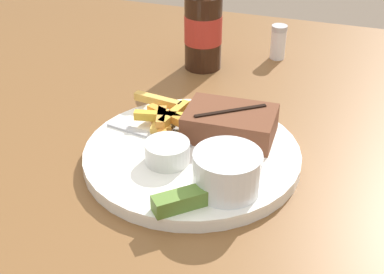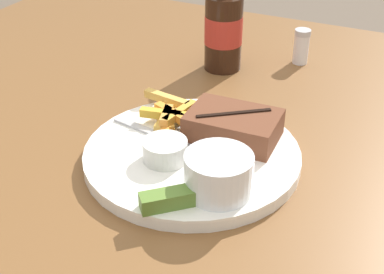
{
  "view_description": "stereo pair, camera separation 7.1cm",
  "coord_description": "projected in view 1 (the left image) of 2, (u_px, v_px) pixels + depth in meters",
  "views": [
    {
      "loc": [
        0.2,
        -0.57,
        1.17
      ],
      "look_at": [
        0.0,
        0.0,
        0.79
      ],
      "focal_mm": 50.0,
      "sensor_mm": 36.0,
      "label": 1
    },
    {
      "loc": [
        0.26,
        -0.54,
        1.17
      ],
      "look_at": [
        0.0,
        0.0,
        0.79
      ],
      "focal_mm": 50.0,
      "sensor_mm": 36.0,
      "label": 2
    }
  ],
  "objects": [
    {
      "name": "coleslaw_cup",
      "position": [
        227.0,
        169.0,
        0.63
      ],
      "size": [
        0.08,
        0.08,
        0.05
      ],
      "color": "white",
      "rests_on": "dinner_plate"
    },
    {
      "name": "fork_utensil",
      "position": [
        144.0,
        134.0,
        0.75
      ],
      "size": [
        0.13,
        0.04,
        0.0
      ],
      "rotation": [
        0.0,
        0.0,
        6.1
      ],
      "color": "#B7B7BC",
      "rests_on": "dinner_plate"
    },
    {
      "name": "fries_pile",
      "position": [
        166.0,
        116.0,
        0.77
      ],
      "size": [
        0.12,
        0.12,
        0.02
      ],
      "color": "orange",
      "rests_on": "dinner_plate"
    },
    {
      "name": "dinner_plate",
      "position": [
        192.0,
        155.0,
        0.72
      ],
      "size": [
        0.29,
        0.29,
        0.02
      ],
      "color": "white",
      "rests_on": "dining_table"
    },
    {
      "name": "dining_table",
      "position": [
        192.0,
        201.0,
        0.77
      ],
      "size": [
        1.37,
        1.22,
        0.75
      ],
      "color": "brown",
      "rests_on": "ground_plane"
    },
    {
      "name": "dipping_sauce_cup",
      "position": [
        167.0,
        151.0,
        0.69
      ],
      "size": [
        0.06,
        0.06,
        0.03
      ],
      "color": "silver",
      "rests_on": "dinner_plate"
    },
    {
      "name": "salt_shaker",
      "position": [
        278.0,
        42.0,
        1.01
      ],
      "size": [
        0.03,
        0.03,
        0.07
      ],
      "color": "white",
      "rests_on": "dining_table"
    },
    {
      "name": "steak_portion",
      "position": [
        230.0,
        123.0,
        0.74
      ],
      "size": [
        0.13,
        0.09,
        0.04
      ],
      "color": "brown",
      "rests_on": "dinner_plate"
    },
    {
      "name": "beer_bottle",
      "position": [
        203.0,
        27.0,
        0.95
      ],
      "size": [
        0.07,
        0.07,
        0.22
      ],
      "color": "black",
      "rests_on": "dining_table"
    },
    {
      "name": "pickle_spear",
      "position": [
        182.0,
        200.0,
        0.61
      ],
      "size": [
        0.07,
        0.06,
        0.02
      ],
      "color": "#567A2D",
      "rests_on": "dinner_plate"
    }
  ]
}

